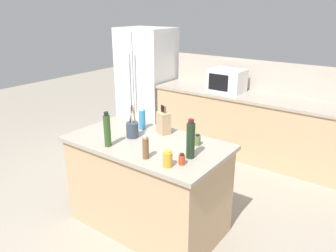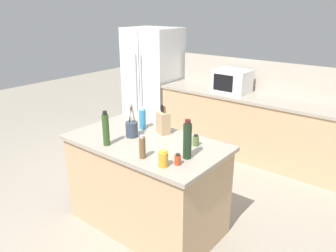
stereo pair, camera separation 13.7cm
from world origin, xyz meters
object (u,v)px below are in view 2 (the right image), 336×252
Objects in this scene: wine_bottle at (187,140)px; olive_oil_bottle at (106,129)px; utensil_crock at (132,129)px; spice_jar_paprika at (178,160)px; dish_soap_bottle at (142,119)px; pepper_grinder at (142,147)px; honey_jar at (163,159)px; microwave at (232,81)px; knife_block at (163,123)px; spice_jar_oregano at (196,141)px; refrigerator at (153,80)px.

olive_oil_bottle is at bearing -162.26° from wine_bottle.
utensil_crock is 3.35× the size of spice_jar_paprika.
dish_soap_bottle is 0.71m from pepper_grinder.
olive_oil_bottle reaches higher than honey_jar.
microwave is 2.44× the size of pepper_grinder.
microwave is 2.54m from pepper_grinder.
knife_block is 0.26m from dish_soap_bottle.
spice_jar_oregano is at bearing 18.30° from utensil_crock.
honey_jar is at bearing -0.71° from olive_oil_bottle.
utensil_crock reaches higher than honey_jar.
honey_jar is (0.65, -0.31, -0.02)m from utensil_crock.
spice_jar_paprika is (0.53, -0.47, -0.07)m from knife_block.
refrigerator is 2.80m from utensil_crock.
spice_jar_paprika is (0.80, -2.40, -0.12)m from microwave.
olive_oil_bottle is at bearing -88.83° from knife_block.
olive_oil_bottle is at bearing -57.27° from refrigerator.
knife_block is 0.32m from utensil_crock.
pepper_grinder is (0.23, -0.55, -0.02)m from knife_block.
refrigerator is at bearing 138.27° from spice_jar_oregano.
knife_block is 0.91× the size of utensil_crock.
microwave is at bearing 101.12° from pepper_grinder.
pepper_grinder is at bearing -50.65° from refrigerator.
olive_oil_bottle is at bearing -173.21° from spice_jar_paprika.
spice_jar_paprika is at bearing -18.36° from knife_block.
spice_jar_oregano is 0.30m from wine_bottle.
spice_jar_oregano is 0.32× the size of olive_oil_bottle.
wine_bottle reaches higher than spice_jar_oregano.
utensil_crock is at bearing 163.70° from spice_jar_paprika.
spice_jar_paprika is 0.46× the size of pepper_grinder.
utensil_crock is 2.30× the size of honey_jar.
utensil_crock is at bearing 174.97° from wine_bottle.
olive_oil_bottle reaches higher than dish_soap_bottle.
spice_jar_oregano is at bearing 37.66° from olive_oil_bottle.
spice_jar_oregano reaches higher than spice_jar_paprika.
spice_jar_oregano is (-0.03, 0.51, -0.02)m from honey_jar.
dish_soap_bottle reaches higher than spice_jar_oregano.
dish_soap_bottle is at bearing -150.52° from knife_block.
wine_bottle is at bearing 76.58° from honey_jar.
refrigerator is at bearing 155.88° from knife_block.
spice_jar_paprika is 0.90× the size of spice_jar_oregano.
microwave is 1.52× the size of olive_oil_bottle.
knife_block is at bearing -46.94° from refrigerator.
microwave reaches higher than honey_jar.
refrigerator reaches higher than microwave.
microwave is 2.54m from spice_jar_paprika.
pepper_grinder is 0.45m from olive_oil_bottle.
utensil_crock is 0.72m from honey_jar.
utensil_crock reaches higher than pepper_grinder.
dish_soap_bottle is at bearing 178.00° from spice_jar_oregano.
wine_bottle is (0.09, -0.27, 0.11)m from spice_jar_oregano.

